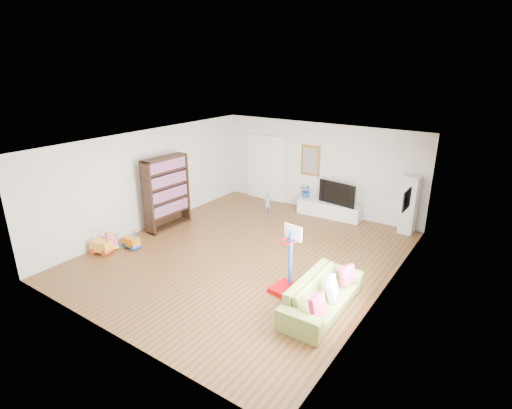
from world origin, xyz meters
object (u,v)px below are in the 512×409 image
Objects in this scene: sofa at (323,295)px; basketball_hoop at (286,260)px; bookshelf at (167,193)px; media_console at (329,209)px.

basketball_hoop is at bearing 79.73° from sofa.
bookshelf is 1.44× the size of basketball_hoop.
media_console is 4.86m from sofa.
bookshelf reaches higher than media_console.
media_console is 1.37× the size of basketball_hoop.
media_console is at bearing 46.05° from bookshelf.
bookshelf is (-3.37, -3.28, 0.78)m from media_console.
basketball_hoop is (-0.89, 0.14, 0.38)m from sofa.
basketball_hoop is (1.02, -4.32, 0.47)m from media_console.
bookshelf reaches higher than basketball_hoop.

